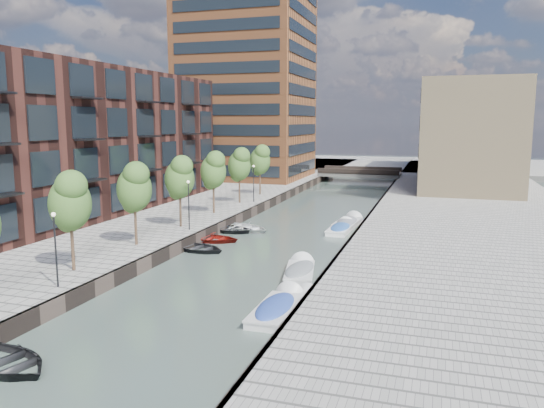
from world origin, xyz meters
The scene contains 31 objects.
water centered at (0.00, 40.00, 0.00)m, with size 300.00×300.00×0.00m, color #38473F.
quay_left centered at (-36.00, 40.00, 0.50)m, with size 60.00×140.00×1.00m, color gray.
quay_right centered at (16.00, 40.00, 0.50)m, with size 20.00×140.00×1.00m, color gray.
quay_wall_left centered at (-6.10, 40.00, 0.50)m, with size 0.25×140.00×1.00m, color #332823.
quay_wall_right centered at (6.10, 40.00, 0.50)m, with size 0.25×140.00×1.00m, color #332823.
far_closure centered at (0.00, 100.00, 0.50)m, with size 80.00×40.00×1.00m, color gray.
apartment_block centered at (-20.00, 30.00, 8.00)m, with size 8.00×38.00×14.00m, color black.
tower centered at (-17.00, 65.00, 16.00)m, with size 18.00×18.00×30.00m, color brown.
tan_block_near centered at (16.00, 62.00, 8.00)m, with size 12.00×25.00×14.00m, color tan.
tan_block_far centered at (16.00, 88.00, 9.00)m, with size 12.00×20.00×16.00m, color tan.
bridge centered at (0.00, 72.00, 1.39)m, with size 13.00×6.00×1.30m.
tree_1 centered at (-8.50, 11.00, 5.31)m, with size 2.50×2.50×5.95m.
tree_2 centered at (-8.50, 18.00, 5.31)m, with size 2.50×2.50×5.95m.
tree_3 centered at (-8.50, 25.00, 5.31)m, with size 2.50×2.50×5.95m.
tree_4 centered at (-8.50, 32.00, 5.31)m, with size 2.50×2.50×5.95m.
tree_5 centered at (-8.50, 39.00, 5.31)m, with size 2.50×2.50×5.95m.
tree_6 centered at (-8.50, 46.00, 5.31)m, with size 2.50×2.50×5.95m.
lamp_0 centered at (-7.20, 8.00, 3.51)m, with size 0.24×0.24×4.12m.
lamp_1 centered at (-7.20, 24.00, 3.51)m, with size 0.24×0.24×4.12m.
lamp_2 centered at (-7.20, 40.00, 3.51)m, with size 0.24×0.24×4.12m.
sloop_0 centered at (-4.14, 1.00, 0.00)m, with size 3.46×4.85×1.00m, color black.
sloop_1 centered at (-5.12, 21.25, 0.00)m, with size 3.28×4.59×0.95m, color black.
sloop_2 centered at (-5.40, 24.57, 0.00)m, with size 3.27×4.58×0.95m, color maroon.
sloop_3 centered at (-4.21, 29.40, 0.00)m, with size 3.56×4.98×1.03m, color silver.
sloop_4 centered at (-5.40, 28.48, 0.00)m, with size 3.38×4.73×0.98m, color black.
motorboat_0 centered at (4.62, 10.51, 0.21)m, with size 1.85×5.29×1.76m.
motorboat_1 centered at (3.97, 17.62, 0.21)m, with size 2.68×5.33×1.70m.
motorboat_2 centered at (5.25, 11.26, 0.09)m, with size 2.52×5.05×1.61m.
motorboat_3 centered at (4.11, 32.05, 0.21)m, with size 1.93×5.16×1.70m.
motorboat_4 centered at (4.27, 34.94, 0.22)m, with size 2.29×5.65×1.85m.
car centered at (11.09, 66.10, 1.63)m, with size 1.48×3.67×1.25m, color #97999C.
Camera 1 is at (12.38, -15.05, 9.97)m, focal length 35.00 mm.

